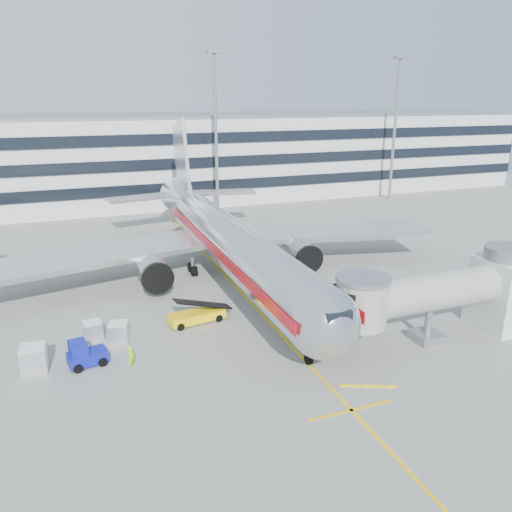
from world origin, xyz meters
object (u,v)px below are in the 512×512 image
object	(u,v)px
belt_loader	(196,315)
cargo_container_left	(34,358)
baggage_tug	(85,355)
cargo_container_front	(119,332)
ramp_worker	(131,358)
main_jet	(226,239)
cargo_container_right	(93,330)

from	to	relation	value
belt_loader	cargo_container_left	distance (m)	13.23
baggage_tug	cargo_container_front	distance (m)	4.04
cargo_container_front	belt_loader	bearing A→B (deg)	10.60
baggage_tug	ramp_worker	world-z (taller)	baggage_tug
main_jet	belt_loader	size ratio (longest dim) A/B	9.81
cargo_container_left	ramp_worker	world-z (taller)	cargo_container_left
baggage_tug	cargo_container_front	world-z (taller)	baggage_tug
main_jet	cargo_container_left	xyz separation A→B (m)	(-18.60, -13.53, -3.30)
main_jet	cargo_container_front	xyz separation A→B (m)	(-12.51, -11.16, -3.44)
main_jet	cargo_container_front	distance (m)	17.12
cargo_container_left	cargo_container_front	world-z (taller)	cargo_container_left
main_jet	cargo_container_right	bearing A→B (deg)	-145.40
belt_loader	cargo_container_left	size ratio (longest dim) A/B	2.81
ramp_worker	belt_loader	bearing A→B (deg)	-2.67
ramp_worker	cargo_container_right	bearing A→B (deg)	65.63
cargo_container_right	belt_loader	bearing A→B (deg)	0.12
belt_loader	baggage_tug	xyz separation A→B (m)	(-9.33, -4.25, 0.19)
baggage_tug	cargo_container_front	xyz separation A→B (m)	(2.70, 3.01, -0.08)
belt_loader	cargo_container_front	world-z (taller)	belt_loader
main_jet	baggage_tug	size ratio (longest dim) A/B	17.32
main_jet	cargo_container_right	world-z (taller)	main_jet
cargo_container_left	cargo_container_right	world-z (taller)	cargo_container_left
belt_loader	main_jet	bearing A→B (deg)	59.35
main_jet	baggage_tug	distance (m)	21.06
cargo_container_left	ramp_worker	xyz separation A→B (m)	(6.49, -2.24, -0.06)
baggage_tug	cargo_container_right	bearing A→B (deg)	79.25
belt_loader	ramp_worker	distance (m)	8.55
main_jet	ramp_worker	xyz separation A→B (m)	(-12.12, -15.77, -3.36)
baggage_tug	cargo_container_left	bearing A→B (deg)	169.26
main_jet	cargo_container_left	size ratio (longest dim) A/B	27.55
main_jet	cargo_container_front	world-z (taller)	main_jet
cargo_container_right	cargo_container_left	bearing A→B (deg)	-139.43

